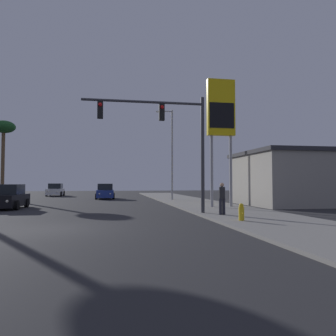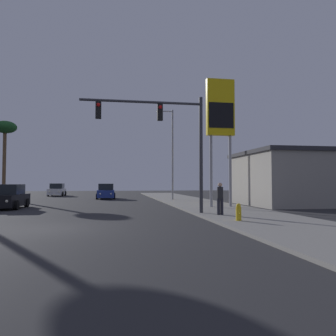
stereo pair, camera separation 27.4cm
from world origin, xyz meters
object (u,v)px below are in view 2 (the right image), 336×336
object	(u,v)px
car_black	(8,198)
gas_station_sign	(220,114)
fire_hydrant	(239,212)
traffic_light_mast	(168,130)
street_lamp	(171,150)
pedestrian_on_sidewalk	(220,197)
palm_tree_mid	(5,131)
car_white	(57,190)
car_blue	(106,192)

from	to	relation	value
car_black	gas_station_sign	size ratio (longest dim) A/B	0.48
car_black	fire_hydrant	size ratio (longest dim) A/B	5.71
traffic_light_mast	street_lamp	world-z (taller)	street_lamp
gas_station_sign	pedestrian_on_sidewalk	distance (m)	8.09
fire_hydrant	palm_tree_mid	distance (m)	29.79
traffic_light_mast	gas_station_sign	xyz separation A→B (m)	(4.48, 4.27, 1.92)
street_lamp	gas_station_sign	xyz separation A→B (m)	(1.72, -10.19, 1.50)
car_white	street_lamp	world-z (taller)	street_lamp
car_white	car_blue	size ratio (longest dim) A/B	1.00
pedestrian_on_sidewalk	palm_tree_mid	world-z (taller)	palm_tree_mid
street_lamp	car_blue	bearing A→B (deg)	143.42
car_white	gas_station_sign	xyz separation A→B (m)	(14.94, -24.06, 5.86)
gas_station_sign	palm_tree_mid	bearing A→B (deg)	141.12
traffic_light_mast	street_lamp	xyz separation A→B (m)	(2.76, 14.46, 0.42)
fire_hydrant	car_black	bearing A→B (deg)	140.67
traffic_light_mast	palm_tree_mid	xyz separation A→B (m)	(-14.48, 19.56, 2.61)
traffic_light_mast	gas_station_sign	size ratio (longest dim) A/B	0.75
car_blue	palm_tree_mid	xyz separation A→B (m)	(-10.73, 0.27, 6.55)
gas_station_sign	fire_hydrant	xyz separation A→B (m)	(-1.96, -8.20, -6.13)
fire_hydrant	pedestrian_on_sidewalk	xyz separation A→B (m)	(0.05, 2.67, 0.55)
gas_station_sign	pedestrian_on_sidewalk	size ratio (longest dim) A/B	5.39
pedestrian_on_sidewalk	gas_station_sign	bearing A→B (deg)	70.94
traffic_light_mast	pedestrian_on_sidewalk	bearing A→B (deg)	-26.09
traffic_light_mast	palm_tree_mid	bearing A→B (deg)	126.52
car_black	gas_station_sign	distance (m)	15.87
street_lamp	palm_tree_mid	bearing A→B (deg)	163.53
car_white	car_black	world-z (taller)	same
car_blue	palm_tree_mid	distance (m)	12.58
pedestrian_on_sidewalk	street_lamp	bearing A→B (deg)	89.31
gas_station_sign	fire_hydrant	world-z (taller)	gas_station_sign
traffic_light_mast	fire_hydrant	distance (m)	6.29
fire_hydrant	palm_tree_mid	world-z (taller)	palm_tree_mid
car_blue	car_white	bearing A→B (deg)	-53.39
fire_hydrant	palm_tree_mid	bearing A→B (deg)	125.91
traffic_light_mast	car_blue	bearing A→B (deg)	100.99
car_black	fire_hydrant	xyz separation A→B (m)	(12.63, -10.35, -0.27)
car_white	palm_tree_mid	distance (m)	11.67
car_blue	car_black	distance (m)	14.36
car_blue	palm_tree_mid	world-z (taller)	palm_tree_mid
street_lamp	palm_tree_mid	distance (m)	18.11
car_blue	fire_hydrant	size ratio (longest dim) A/B	5.67
car_black	gas_station_sign	xyz separation A→B (m)	(14.59, -2.15, 5.86)
pedestrian_on_sidewalk	traffic_light_mast	bearing A→B (deg)	153.91
gas_station_sign	fire_hydrant	bearing A→B (deg)	-103.43
traffic_light_mast	palm_tree_mid	size ratio (longest dim) A/B	0.80
car_blue	car_black	world-z (taller)	same
traffic_light_mast	street_lamp	size ratio (longest dim) A/B	0.75
car_white	car_blue	world-z (taller)	same
street_lamp	pedestrian_on_sidewalk	size ratio (longest dim) A/B	5.39
car_black	street_lamp	size ratio (longest dim) A/B	0.48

